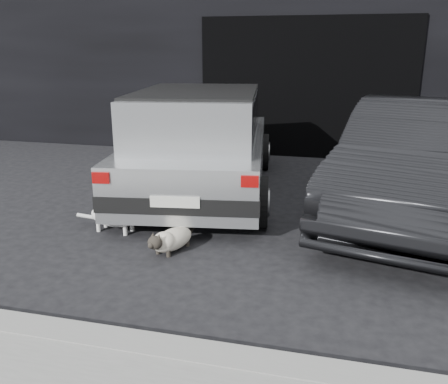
% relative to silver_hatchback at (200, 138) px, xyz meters
% --- Properties ---
extents(ground, '(80.00, 80.00, 0.00)m').
position_rel_silver_hatchback_xyz_m(ground, '(0.24, -1.22, -0.81)').
color(ground, black).
rests_on(ground, ground).
extents(building_facade, '(34.00, 4.00, 5.00)m').
position_rel_silver_hatchback_xyz_m(building_facade, '(1.24, 4.78, 1.69)').
color(building_facade, black).
rests_on(building_facade, ground).
extents(garage_opening, '(4.00, 0.10, 2.60)m').
position_rel_silver_hatchback_xyz_m(garage_opening, '(1.24, 2.77, 0.49)').
color(garage_opening, black).
rests_on(garage_opening, ground).
extents(curb, '(18.00, 0.25, 0.12)m').
position_rel_silver_hatchback_xyz_m(curb, '(1.24, -3.82, -0.75)').
color(curb, gray).
rests_on(curb, ground).
extents(silver_hatchback, '(2.47, 4.26, 1.49)m').
position_rel_silver_hatchback_xyz_m(silver_hatchback, '(0.00, 0.00, 0.00)').
color(silver_hatchback, '#B9BCBE').
rests_on(silver_hatchback, ground).
extents(second_car, '(2.48, 4.56, 1.43)m').
position_rel_silver_hatchback_xyz_m(second_car, '(2.87, -0.27, -0.10)').
color(second_car, black).
rests_on(second_car, ground).
extents(cat_siamese, '(0.43, 0.79, 0.28)m').
position_rel_silver_hatchback_xyz_m(cat_siamese, '(0.30, -2.11, -0.68)').
color(cat_siamese, beige).
rests_on(cat_siamese, ground).
extents(cat_white, '(0.89, 0.35, 0.42)m').
position_rel_silver_hatchback_xyz_m(cat_white, '(-0.47, -1.72, -0.61)').
color(cat_white, silver).
rests_on(cat_white, ground).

